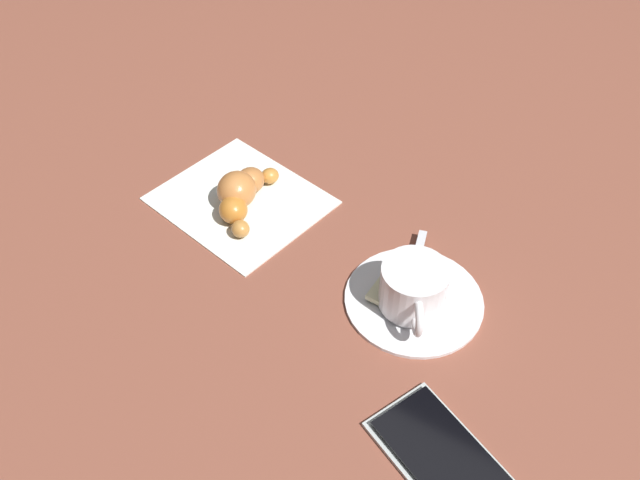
{
  "coord_description": "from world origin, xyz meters",
  "views": [
    {
      "loc": [
        -0.26,
        0.41,
        0.53
      ],
      "look_at": [
        -0.0,
        -0.01,
        0.01
      ],
      "focal_mm": 36.87,
      "sensor_mm": 36.0,
      "label": 1
    }
  ],
  "objects": [
    {
      "name": "ground_plane",
      "position": [
        0.0,
        0.0,
        0.0
      ],
      "size": [
        1.8,
        1.8,
        0.0
      ],
      "primitive_type": "plane",
      "color": "brown"
    },
    {
      "name": "saucer",
      "position": [
        -0.12,
        0.0,
        0.0
      ],
      "size": [
        0.14,
        0.14,
        0.01
      ],
      "primitive_type": "cylinder",
      "color": "white",
      "rests_on": "ground"
    },
    {
      "name": "espresso_cup",
      "position": [
        -0.12,
        0.01,
        0.03
      ],
      "size": [
        0.07,
        0.09,
        0.05
      ],
      "color": "white",
      "rests_on": "saucer"
    },
    {
      "name": "teaspoon",
      "position": [
        -0.11,
        -0.0,
        0.01
      ],
      "size": [
        0.05,
        0.13,
        0.01
      ],
      "color": "silver",
      "rests_on": "saucer"
    },
    {
      "name": "sugar_packet",
      "position": [
        -0.09,
        0.0,
        0.01
      ],
      "size": [
        0.02,
        0.06,
        0.01
      ],
      "primitive_type": "cube",
      "rotation": [
        0.0,
        0.0,
        7.82
      ],
      "color": "beige",
      "rests_on": "saucer"
    },
    {
      "name": "napkin",
      "position": [
        0.12,
        -0.03,
        0.0
      ],
      "size": [
        0.21,
        0.19,
        0.0
      ],
      "primitive_type": "cube",
      "rotation": [
        0.0,
        0.0,
        -0.19
      ],
      "color": "white",
      "rests_on": "ground"
    },
    {
      "name": "croissant",
      "position": [
        0.11,
        -0.03,
        0.02
      ],
      "size": [
        0.08,
        0.12,
        0.04
      ],
      "color": "#C98336",
      "rests_on": "napkin"
    },
    {
      "name": "cell_phone",
      "position": [
        -0.23,
        0.15,
        0.01
      ],
      "size": [
        0.17,
        0.13,
        0.01
      ],
      "color": "#B6BEBC",
      "rests_on": "ground"
    }
  ]
}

